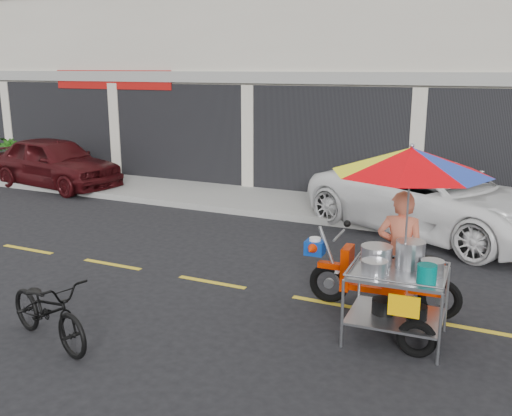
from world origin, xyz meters
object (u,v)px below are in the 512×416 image
at_px(white_pickup, 436,199).
at_px(near_bicycle, 48,310).
at_px(maroon_sedan, 55,162).
at_px(food_vendor_rig, 403,213).

xyz_separation_m(white_pickup, near_bicycle, (-3.59, -7.02, -0.31)).
bearing_deg(white_pickup, maroon_sedan, 113.21).
relative_size(maroon_sedan, near_bicycle, 2.53).
height_order(maroon_sedan, white_pickup, white_pickup).
height_order(maroon_sedan, near_bicycle, maroon_sedan).
bearing_deg(food_vendor_rig, maroon_sedan, 152.26).
distance_m(maroon_sedan, food_vendor_rig, 11.93).
distance_m(near_bicycle, food_vendor_rig, 4.58).
xyz_separation_m(maroon_sedan, white_pickup, (10.56, -0.29, 0.02)).
height_order(white_pickup, food_vendor_rig, food_vendor_rig).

